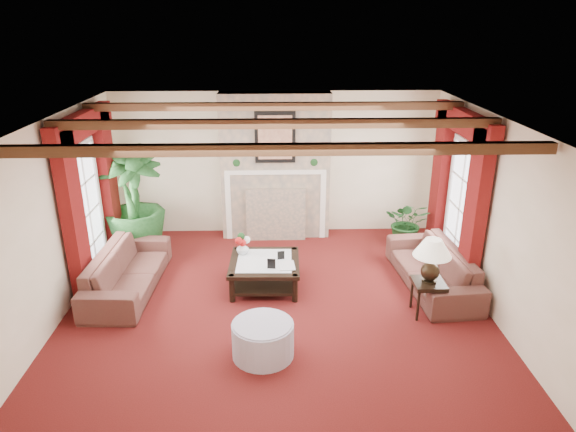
{
  "coord_description": "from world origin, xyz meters",
  "views": [
    {
      "loc": [
        -0.03,
        -6.63,
        3.92
      ],
      "look_at": [
        0.17,
        0.4,
        1.2
      ],
      "focal_mm": 32.0,
      "sensor_mm": 36.0,
      "label": 1
    }
  ],
  "objects_px": {
    "sofa_right": "(433,261)",
    "side_table": "(427,298)",
    "sofa_left": "(127,264)",
    "coffee_table": "(265,274)",
    "ottoman": "(263,340)",
    "potted_palm": "(136,224)"
  },
  "relations": [
    {
      "from": "sofa_right",
      "to": "side_table",
      "type": "height_order",
      "value": "sofa_right"
    },
    {
      "from": "side_table",
      "to": "sofa_right",
      "type": "bearing_deg",
      "value": 69.21
    },
    {
      "from": "sofa_left",
      "to": "coffee_table",
      "type": "bearing_deg",
      "value": -86.81
    },
    {
      "from": "coffee_table",
      "to": "ottoman",
      "type": "distance_m",
      "value": 1.76
    },
    {
      "from": "sofa_left",
      "to": "sofa_right",
      "type": "distance_m",
      "value": 4.7
    },
    {
      "from": "sofa_left",
      "to": "side_table",
      "type": "xyz_separation_m",
      "value": [
        4.39,
        -0.83,
        -0.17
      ]
    },
    {
      "from": "sofa_right",
      "to": "ottoman",
      "type": "bearing_deg",
      "value": -61.63
    },
    {
      "from": "coffee_table",
      "to": "ottoman",
      "type": "xyz_separation_m",
      "value": [
        0.0,
        -1.76,
        0.01
      ]
    },
    {
      "from": "ottoman",
      "to": "side_table",
      "type": "bearing_deg",
      "value": 21.43
    },
    {
      "from": "coffee_table",
      "to": "side_table",
      "type": "bearing_deg",
      "value": -19.07
    },
    {
      "from": "sofa_left",
      "to": "ottoman",
      "type": "bearing_deg",
      "value": -127.17
    },
    {
      "from": "sofa_right",
      "to": "sofa_left",
      "type": "bearing_deg",
      "value": -95.21
    },
    {
      "from": "sofa_left",
      "to": "potted_palm",
      "type": "relative_size",
      "value": 1.04
    },
    {
      "from": "sofa_right",
      "to": "coffee_table",
      "type": "xyz_separation_m",
      "value": [
        -2.6,
        0.04,
        -0.2
      ]
    },
    {
      "from": "sofa_left",
      "to": "side_table",
      "type": "distance_m",
      "value": 4.47
    },
    {
      "from": "sofa_right",
      "to": "potted_palm",
      "type": "xyz_separation_m",
      "value": [
        -4.89,
        1.4,
        0.11
      ]
    },
    {
      "from": "potted_palm",
      "to": "side_table",
      "type": "bearing_deg",
      "value": -25.85
    },
    {
      "from": "sofa_right",
      "to": "coffee_table",
      "type": "relative_size",
      "value": 2.05
    },
    {
      "from": "sofa_right",
      "to": "coffee_table",
      "type": "height_order",
      "value": "sofa_right"
    },
    {
      "from": "sofa_right",
      "to": "ottoman",
      "type": "relative_size",
      "value": 2.84
    },
    {
      "from": "sofa_left",
      "to": "sofa_right",
      "type": "xyz_separation_m",
      "value": [
        4.7,
        -0.01,
        -0.01
      ]
    },
    {
      "from": "sofa_right",
      "to": "ottoman",
      "type": "xyz_separation_m",
      "value": [
        -2.6,
        -1.72,
        -0.19
      ]
    }
  ]
}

